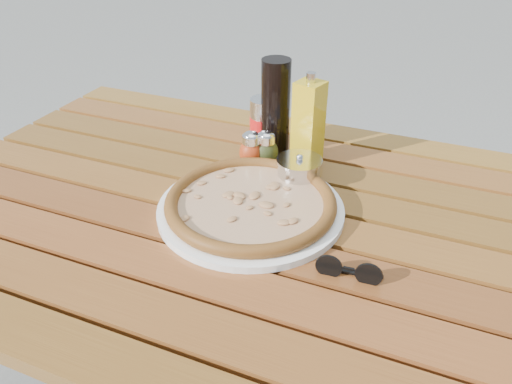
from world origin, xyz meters
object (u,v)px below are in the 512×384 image
at_px(dark_bottle, 275,107).
at_px(olive_oil_cruet, 308,123).
at_px(table, 252,241).
at_px(sunglasses, 349,271).
at_px(plate, 251,209).
at_px(pepper_shaker, 251,149).
at_px(soda_can, 264,124).
at_px(parmesan_tin, 299,171).
at_px(oregano_shaker, 266,149).
at_px(pizza, 251,202).

distance_m(dark_bottle, olive_oil_cruet, 0.09).
height_order(table, dark_bottle, dark_bottle).
bearing_deg(dark_bottle, sunglasses, -54.23).
distance_m(plate, pepper_shaker, 0.19).
height_order(table, soda_can, soda_can).
relative_size(parmesan_tin, sunglasses, 1.07).
xyz_separation_m(olive_oil_cruet, parmesan_tin, (0.01, -0.10, -0.07)).
height_order(plate, oregano_shaker, oregano_shaker).
relative_size(soda_can, parmesan_tin, 1.02).
relative_size(soda_can, olive_oil_cruet, 0.57).
distance_m(pepper_shaker, dark_bottle, 0.11).
bearing_deg(sunglasses, olive_oil_cruet, 113.57).
xyz_separation_m(plate, parmesan_tin, (0.05, 0.14, 0.02)).
xyz_separation_m(plate, pizza, (0.00, 0.00, 0.02)).
xyz_separation_m(pizza, olive_oil_cruet, (0.04, 0.23, 0.07)).
relative_size(pepper_shaker, dark_bottle, 0.37).
height_order(table, olive_oil_cruet, olive_oil_cruet).
relative_size(pepper_shaker, sunglasses, 0.75).
bearing_deg(table, pizza, -88.65).
height_order(table, plate, plate).
distance_m(olive_oil_cruet, sunglasses, 0.40).
height_order(pepper_shaker, oregano_shaker, same).
xyz_separation_m(pepper_shaker, oregano_shaker, (0.03, 0.02, 0.00)).
distance_m(table, pepper_shaker, 0.22).
xyz_separation_m(oregano_shaker, olive_oil_cruet, (0.08, 0.04, 0.06)).
bearing_deg(pizza, parmesan_tin, 69.00).
height_order(plate, pepper_shaker, pepper_shaker).
bearing_deg(plate, pizza, 90.00).
height_order(soda_can, olive_oil_cruet, olive_oil_cruet).
bearing_deg(plate, sunglasses, -27.26).
bearing_deg(soda_can, olive_oil_cruet, -17.75).
height_order(pizza, oregano_shaker, oregano_shaker).
bearing_deg(pizza, sunglasses, -27.26).
bearing_deg(soda_can, oregano_shaker, -64.72).
xyz_separation_m(soda_can, parmesan_tin, (0.13, -0.14, -0.03)).
distance_m(pizza, pepper_shaker, 0.19).
relative_size(pepper_shaker, parmesan_tin, 0.69).
bearing_deg(dark_bottle, parmesan_tin, -50.82).
bearing_deg(dark_bottle, plate, -79.38).
bearing_deg(pizza, table, 91.35).
height_order(table, sunglasses, sunglasses).
xyz_separation_m(plate, oregano_shaker, (-0.04, 0.19, 0.03)).
bearing_deg(parmesan_tin, plate, -111.00).
xyz_separation_m(plate, soda_can, (-0.08, 0.27, 0.05)).
relative_size(pizza, dark_bottle, 1.69).
bearing_deg(sunglasses, pepper_shaker, 131.27).
xyz_separation_m(oregano_shaker, soda_can, (-0.04, 0.08, 0.02)).
xyz_separation_m(soda_can, olive_oil_cruet, (0.12, -0.04, 0.04)).
bearing_deg(pepper_shaker, sunglasses, -44.64).
height_order(oregano_shaker, dark_bottle, dark_bottle).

